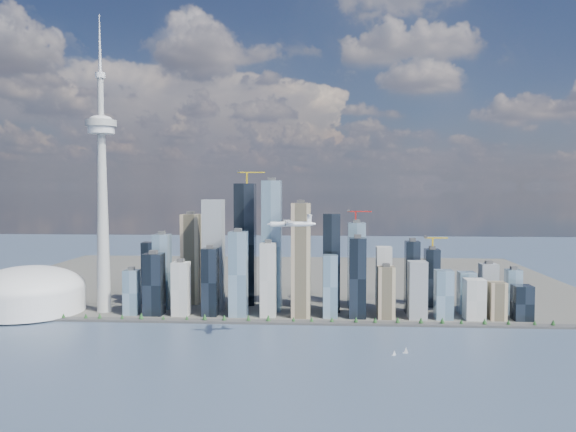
# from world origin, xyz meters

# --- Properties ---
(ground) EXTENTS (4000.00, 4000.00, 0.00)m
(ground) POSITION_xyz_m (0.00, 0.00, 0.00)
(ground) COLOR #35465D
(ground) RESTS_ON ground
(seawall) EXTENTS (1100.00, 22.00, 4.00)m
(seawall) POSITION_xyz_m (0.00, 250.00, 2.00)
(seawall) COLOR #383838
(seawall) RESTS_ON ground
(land) EXTENTS (1400.00, 900.00, 3.00)m
(land) POSITION_xyz_m (0.00, 700.00, 1.50)
(land) COLOR #4C4C47
(land) RESTS_ON ground
(shoreline_trees) EXTENTS (960.53, 7.20, 8.80)m
(shoreline_trees) POSITION_xyz_m (0.00, 250.00, 8.78)
(shoreline_trees) COLOR #3F2D1E
(shoreline_trees) RESTS_ON seawall
(skyscraper_cluster) EXTENTS (736.00, 142.00, 267.20)m
(skyscraper_cluster) POSITION_xyz_m (59.62, 336.82, 83.11)
(skyscraper_cluster) COLOR black
(skyscraper_cluster) RESTS_ON land
(needle_tower) EXTENTS (56.00, 56.00, 550.50)m
(needle_tower) POSITION_xyz_m (-300.00, 310.00, 235.84)
(needle_tower) COLOR #A6A6A1
(needle_tower) RESTS_ON land
(dome_stadium) EXTENTS (200.00, 200.00, 86.00)m
(dome_stadium) POSITION_xyz_m (-440.00, 300.00, 39.44)
(dome_stadium) COLOR silver
(dome_stadium) RESTS_ON land
(airplane) EXTENTS (72.33, 64.26, 17.68)m
(airplane) POSITION_xyz_m (64.30, 110.94, 183.84)
(airplane) COLOR white
(airplane) RESTS_ON ground
(sailboat_west) EXTENTS (5.81, 1.63, 8.10)m
(sailboat_west) POSITION_xyz_m (211.65, 75.87, 2.60)
(sailboat_west) COLOR white
(sailboat_west) RESTS_ON ground
(sailboat_east) EXTENTS (7.67, 3.64, 10.64)m
(sailboat_east) POSITION_xyz_m (229.37, 86.56, 3.41)
(sailboat_east) COLOR white
(sailboat_east) RESTS_ON ground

